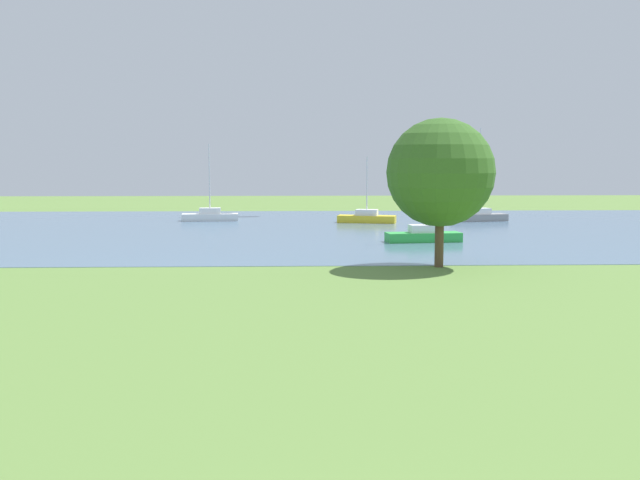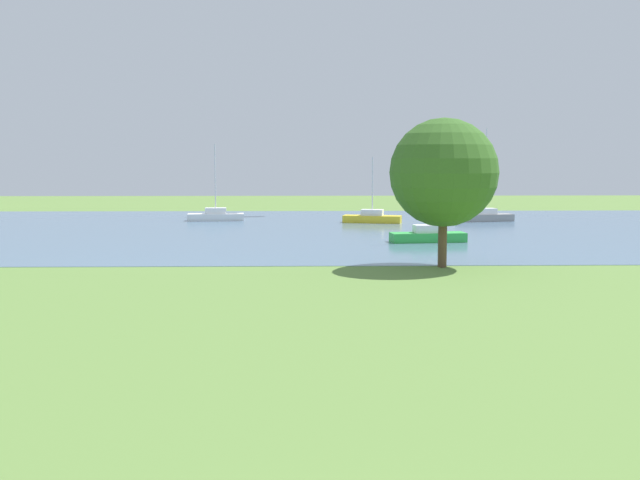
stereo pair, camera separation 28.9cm
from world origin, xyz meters
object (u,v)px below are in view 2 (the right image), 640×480
Objects in this scene: sailboat_gray at (485,216)px; sailboat_yellow at (372,218)px; sailboat_green at (428,235)px; tree_mid_shore at (444,173)px; sailboat_white at (216,215)px.

sailboat_gray is 1.44× the size of sailboat_yellow.
sailboat_gray is 9.86m from sailboat_yellow.
sailboat_green is 1.30× the size of sailboat_yellow.
tree_mid_shore is at bearing -107.59° from sailboat_gray.
sailboat_green is at bearing -48.12° from sailboat_white.
sailboat_yellow is 26.45m from tree_mid_shore.
sailboat_green reaches higher than sailboat_yellow.
tree_mid_shore is at bearing -95.80° from sailboat_green.
sailboat_white is at bearing 116.71° from tree_mid_shore.
tree_mid_shore is (1.09, -26.09, 4.23)m from sailboat_yellow.
sailboat_gray is at bearing 7.62° from sailboat_yellow.
sailboat_yellow is 0.74× the size of tree_mid_shore.
sailboat_green is at bearing -115.06° from sailboat_gray.
sailboat_green is 0.90× the size of sailboat_gray.
sailboat_gray is at bearing 72.41° from tree_mid_shore.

